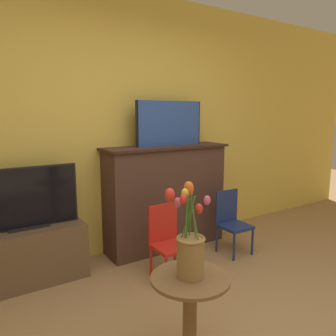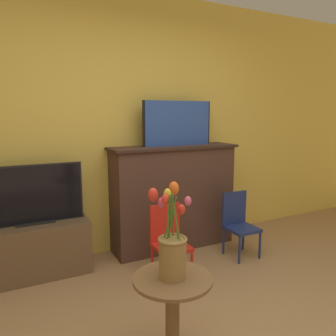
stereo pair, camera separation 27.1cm
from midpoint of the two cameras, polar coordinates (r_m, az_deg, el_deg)
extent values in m
cube|color=#EAC651|center=(3.46, -12.31, 7.28)|extent=(8.00, 0.06, 2.70)
cube|color=#4C3328|center=(3.61, -2.55, -5.08)|extent=(1.35, 0.37, 1.13)
cube|color=#35231C|center=(3.50, -2.54, 3.65)|extent=(1.41, 0.41, 0.02)
cube|color=black|center=(3.53, -1.96, 7.77)|extent=(0.80, 0.02, 0.47)
cube|color=#2D51A8|center=(3.52, -1.87, 7.77)|extent=(0.76, 0.02, 0.47)
cube|color=brown|center=(3.25, -25.08, -13.59)|extent=(0.92, 0.40, 0.49)
cube|color=black|center=(3.16, -25.41, -9.34)|extent=(0.33, 0.12, 0.01)
cube|color=black|center=(3.10, -25.78, -4.72)|extent=(0.86, 0.02, 0.53)
cube|color=black|center=(3.09, -25.75, -4.76)|extent=(0.83, 0.02, 0.50)
cylinder|color=red|center=(2.89, -3.12, -17.89)|extent=(0.02, 0.02, 0.28)
cylinder|color=red|center=(3.01, 1.40, -16.68)|extent=(0.02, 0.02, 0.28)
cylinder|color=red|center=(3.10, -5.60, -15.96)|extent=(0.02, 0.02, 0.28)
cylinder|color=red|center=(3.21, -1.30, -14.94)|extent=(0.02, 0.02, 0.28)
cube|color=red|center=(2.98, -2.17, -13.63)|extent=(0.30, 0.30, 0.03)
cube|color=red|center=(3.03, -3.52, -9.48)|extent=(0.30, 0.02, 0.35)
cylinder|color=navy|center=(3.41, 9.14, -13.53)|extent=(0.02, 0.02, 0.28)
cylinder|color=navy|center=(3.58, 12.35, -12.50)|extent=(0.02, 0.02, 0.28)
cylinder|color=navy|center=(3.60, 6.31, -12.23)|extent=(0.02, 0.02, 0.28)
cylinder|color=navy|center=(3.76, 9.49, -11.34)|extent=(0.02, 0.02, 0.28)
cube|color=navy|center=(3.53, 9.39, -10.02)|extent=(0.30, 0.30, 0.03)
cube|color=navy|center=(3.57, 8.01, -6.59)|extent=(0.30, 0.02, 0.35)
cylinder|color=brown|center=(2.07, -0.34, -25.70)|extent=(0.08, 0.08, 0.55)
cylinder|color=brown|center=(1.92, -0.35, -18.74)|extent=(0.45, 0.45, 0.02)
cylinder|color=olive|center=(1.87, -0.35, -15.47)|extent=(0.15, 0.15, 0.22)
torus|color=olive|center=(1.83, -0.36, -12.30)|extent=(0.16, 0.16, 0.02)
cylinder|color=#477A2D|center=(1.82, -0.39, -9.18)|extent=(0.06, 0.10, 0.33)
ellipsoid|color=orange|center=(1.88, -0.49, -3.58)|extent=(0.06, 0.06, 0.08)
cylinder|color=#477A2D|center=(1.79, 0.46, -10.13)|extent=(0.05, 0.06, 0.31)
ellipsoid|color=#E0517A|center=(1.73, 2.38, -5.69)|extent=(0.04, 0.04, 0.05)
cylinder|color=#477A2D|center=(1.82, 0.40, -10.89)|extent=(0.03, 0.01, 0.24)
ellipsoid|color=red|center=(1.79, 1.11, -7.17)|extent=(0.04, 0.04, 0.06)
cylinder|color=#477A2D|center=(1.80, -1.21, -10.12)|extent=(0.02, 0.02, 0.30)
ellipsoid|color=red|center=(1.76, -1.72, -5.50)|extent=(0.04, 0.04, 0.06)
cylinder|color=#477A2D|center=(1.81, -1.13, -9.65)|extent=(0.06, 0.09, 0.31)
ellipsoid|color=red|center=(1.81, -3.98, -4.75)|extent=(0.06, 0.06, 0.08)
cylinder|color=#477A2D|center=(1.82, -0.90, -10.37)|extent=(0.02, 0.09, 0.26)
ellipsoid|color=#E0517A|center=(1.85, -2.58, -6.11)|extent=(0.04, 0.04, 0.06)
cylinder|color=#477A2D|center=(1.81, -0.94, -9.58)|extent=(0.01, 0.03, 0.33)
ellipsoid|color=gold|center=(1.78, -1.38, -4.50)|extent=(0.04, 0.04, 0.06)
camera|label=1|loc=(0.14, -92.86, -0.48)|focal=35.00mm
camera|label=2|loc=(0.14, 87.14, 0.48)|focal=35.00mm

